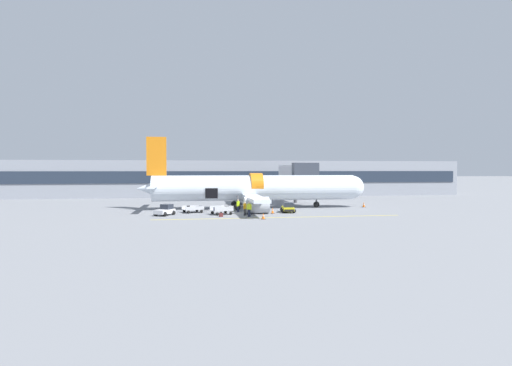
{
  "coord_description": "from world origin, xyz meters",
  "views": [
    {
      "loc": [
        -5.84,
        -49.88,
        5.59
      ],
      "look_at": [
        2.17,
        3.02,
        3.77
      ],
      "focal_mm": 28.0,
      "sensor_mm": 36.0,
      "label": 1
    }
  ],
  "objects_px": {
    "baggage_tug_lead": "(288,208)",
    "ground_crew_driver": "(249,209)",
    "ground_crew_loader_a": "(238,205)",
    "ground_crew_loader_b": "(245,208)",
    "baggage_cart_queued": "(193,209)",
    "suitcase_on_tarmac_upright": "(221,215)",
    "baggage_cart_loading": "(223,210)",
    "airplane": "(253,189)",
    "baggage_tug_mid": "(165,211)"
  },
  "relations": [
    {
      "from": "airplane",
      "to": "baggage_cart_queued",
      "type": "height_order",
      "value": "airplane"
    },
    {
      "from": "baggage_cart_loading",
      "to": "ground_crew_loader_a",
      "type": "distance_m",
      "value": 3.3
    },
    {
      "from": "baggage_tug_lead",
      "to": "ground_crew_loader_a",
      "type": "distance_m",
      "value": 6.53
    },
    {
      "from": "baggage_tug_lead",
      "to": "ground_crew_loader_b",
      "type": "xyz_separation_m",
      "value": [
        -5.96,
        -2.46,
        0.29
      ]
    },
    {
      "from": "airplane",
      "to": "ground_crew_driver",
      "type": "xyz_separation_m",
      "value": [
        -1.89,
        -9.88,
        -1.92
      ]
    },
    {
      "from": "baggage_tug_lead",
      "to": "baggage_cart_queued",
      "type": "height_order",
      "value": "baggage_tug_lead"
    },
    {
      "from": "ground_crew_loader_b",
      "to": "ground_crew_driver",
      "type": "distance_m",
      "value": 1.47
    },
    {
      "from": "airplane",
      "to": "baggage_tug_lead",
      "type": "distance_m",
      "value": 7.42
    },
    {
      "from": "baggage_tug_mid",
      "to": "baggage_cart_queued",
      "type": "distance_m",
      "value": 4.28
    },
    {
      "from": "baggage_tug_lead",
      "to": "baggage_tug_mid",
      "type": "relative_size",
      "value": 1.02
    },
    {
      "from": "ground_crew_loader_a",
      "to": "suitcase_on_tarmac_upright",
      "type": "distance_m",
      "value": 5.59
    },
    {
      "from": "baggage_tug_lead",
      "to": "baggage_cart_queued",
      "type": "distance_m",
      "value": 12.26
    },
    {
      "from": "baggage_cart_queued",
      "to": "ground_crew_driver",
      "type": "height_order",
      "value": "ground_crew_driver"
    },
    {
      "from": "baggage_tug_lead",
      "to": "baggage_cart_queued",
      "type": "bearing_deg",
      "value": 172.3
    },
    {
      "from": "baggage_tug_lead",
      "to": "suitcase_on_tarmac_upright",
      "type": "bearing_deg",
      "value": -158.28
    },
    {
      "from": "baggage_cart_loading",
      "to": "baggage_tug_lead",
      "type": "bearing_deg",
      "value": 7.03
    },
    {
      "from": "ground_crew_driver",
      "to": "airplane",
      "type": "bearing_deg",
      "value": 79.17
    },
    {
      "from": "ground_crew_loader_a",
      "to": "baggage_tug_lead",
      "type": "bearing_deg",
      "value": -12.21
    },
    {
      "from": "baggage_tug_mid",
      "to": "ground_crew_loader_b",
      "type": "relative_size",
      "value": 1.79
    },
    {
      "from": "airplane",
      "to": "baggage_tug_lead",
      "type": "xyz_separation_m",
      "value": [
        3.73,
        -6.0,
        -2.28
      ]
    },
    {
      "from": "airplane",
      "to": "baggage_tug_mid",
      "type": "relative_size",
      "value": 11.02
    },
    {
      "from": "baggage_cart_queued",
      "to": "ground_crew_driver",
      "type": "relative_size",
      "value": 1.96
    },
    {
      "from": "airplane",
      "to": "ground_crew_loader_a",
      "type": "xyz_separation_m",
      "value": [
        -2.65,
        -4.62,
        -1.98
      ]
    },
    {
      "from": "ground_crew_loader_a",
      "to": "ground_crew_driver",
      "type": "bearing_deg",
      "value": -81.77
    },
    {
      "from": "airplane",
      "to": "ground_crew_loader_b",
      "type": "distance_m",
      "value": 8.97
    },
    {
      "from": "baggage_cart_queued",
      "to": "suitcase_on_tarmac_upright",
      "type": "bearing_deg",
      "value": -58.13
    },
    {
      "from": "ground_crew_loader_a",
      "to": "ground_crew_loader_b",
      "type": "distance_m",
      "value": 3.86
    },
    {
      "from": "baggage_tug_mid",
      "to": "ground_crew_loader_b",
      "type": "bearing_deg",
      "value": -8.85
    },
    {
      "from": "airplane",
      "to": "ground_crew_loader_b",
      "type": "relative_size",
      "value": 19.78
    },
    {
      "from": "baggage_tug_lead",
      "to": "baggage_cart_queued",
      "type": "relative_size",
      "value": 0.86
    },
    {
      "from": "baggage_tug_lead",
      "to": "ground_crew_loader_a",
      "type": "bearing_deg",
      "value": 167.79
    },
    {
      "from": "baggage_cart_loading",
      "to": "baggage_cart_queued",
      "type": "xyz_separation_m",
      "value": [
        -3.57,
        2.7,
        -0.11
      ]
    },
    {
      "from": "baggage_tug_lead",
      "to": "ground_crew_loader_b",
      "type": "height_order",
      "value": "ground_crew_loader_b"
    },
    {
      "from": "baggage_cart_queued",
      "to": "suitcase_on_tarmac_upright",
      "type": "relative_size",
      "value": 5.98
    },
    {
      "from": "baggage_tug_lead",
      "to": "ground_crew_driver",
      "type": "distance_m",
      "value": 6.84
    },
    {
      "from": "ground_crew_driver",
      "to": "ground_crew_loader_a",
      "type": "bearing_deg",
      "value": 98.23
    },
    {
      "from": "baggage_cart_loading",
      "to": "ground_crew_loader_a",
      "type": "height_order",
      "value": "ground_crew_loader_a"
    },
    {
      "from": "baggage_tug_lead",
      "to": "baggage_cart_loading",
      "type": "relative_size",
      "value": 0.86
    },
    {
      "from": "baggage_cart_loading",
      "to": "ground_crew_driver",
      "type": "xyz_separation_m",
      "value": [
        2.96,
        -2.82,
        0.4
      ]
    },
    {
      "from": "ground_crew_loader_a",
      "to": "airplane",
      "type": "bearing_deg",
      "value": 60.16
    },
    {
      "from": "airplane",
      "to": "baggage_cart_queued",
      "type": "relative_size",
      "value": 9.37
    },
    {
      "from": "baggage_cart_loading",
      "to": "suitcase_on_tarmac_upright",
      "type": "xyz_separation_m",
      "value": [
        -0.34,
        -2.5,
        -0.3
      ]
    },
    {
      "from": "airplane",
      "to": "baggage_tug_lead",
      "type": "height_order",
      "value": "airplane"
    },
    {
      "from": "ground_crew_loader_a",
      "to": "ground_crew_loader_b",
      "type": "xyz_separation_m",
      "value": [
        0.42,
        -3.84,
        0.0
      ]
    },
    {
      "from": "ground_crew_loader_b",
      "to": "baggage_cart_loading",
      "type": "bearing_deg",
      "value": 151.94
    },
    {
      "from": "ground_crew_loader_a",
      "to": "baggage_tug_mid",
      "type": "bearing_deg",
      "value": -165.66
    },
    {
      "from": "airplane",
      "to": "baggage_tug_lead",
      "type": "relative_size",
      "value": 10.85
    },
    {
      "from": "baggage_tug_mid",
      "to": "baggage_cart_loading",
      "type": "xyz_separation_m",
      "value": [
        6.97,
        -0.09,
        -0.04
      ]
    },
    {
      "from": "baggage_tug_mid",
      "to": "ground_crew_driver",
      "type": "bearing_deg",
      "value": -16.38
    },
    {
      "from": "baggage_tug_lead",
      "to": "ground_crew_loader_b",
      "type": "relative_size",
      "value": 1.82
    }
  ]
}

